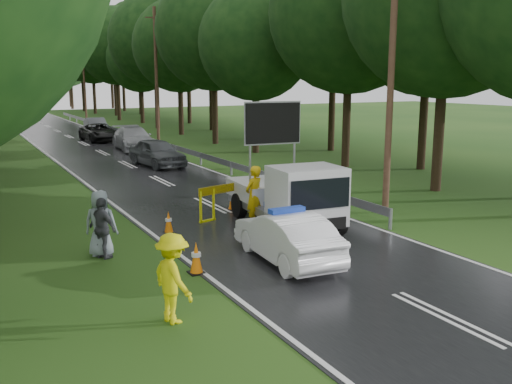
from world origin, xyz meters
TOP-DOWN VIEW (x-y plane):
  - ground at (0.00, 0.00)m, footprint 160.00×160.00m
  - road at (0.00, 30.00)m, footprint 7.00×140.00m
  - guardrail at (3.70, 29.67)m, footprint 0.12×60.06m
  - utility_pole_near at (5.20, 2.00)m, footprint 1.40×0.24m
  - utility_pole_mid at (5.20, 28.00)m, footprint 1.40×0.24m
  - utility_pole_far at (5.20, 54.00)m, footprint 1.40×0.24m
  - tree_right_near at (9.00, 2.00)m, footprint 7.92×7.92m
  - police_sedan at (-1.00, -1.24)m, footprint 1.67×4.14m
  - work_truck at (0.90, 1.76)m, footprint 2.65×5.23m
  - barrier at (-0.10, 4.00)m, footprint 2.85×0.86m
  - officer at (-0.04, 2.44)m, footprint 0.87×0.74m
  - civilian at (0.39, 1.81)m, footprint 1.10×1.02m
  - bystander_left at (-5.01, -3.50)m, footprint 0.91×1.31m
  - bystander_mid at (-5.27, 1.34)m, footprint 0.82×1.07m
  - bystander_right at (-5.26, 1.59)m, footprint 1.08×0.97m
  - queue_car_first at (1.37, 16.74)m, footprint 2.40×4.72m
  - queue_car_second at (2.30, 24.61)m, footprint 2.54×5.54m
  - queue_car_third at (1.53, 31.33)m, footprint 2.50×5.00m
  - queue_car_fourth at (2.60, 37.33)m, footprint 1.62×4.34m
  - cone_near_left at (-3.50, -1.00)m, footprint 0.39×0.39m
  - cone_center at (0.22, 0.27)m, footprint 0.37×0.37m
  - cone_far at (0.38, 5.00)m, footprint 0.33×0.33m
  - cone_left_mid at (-2.82, 3.00)m, footprint 0.34×0.34m
  - cone_right at (3.50, 4.50)m, footprint 0.36×0.36m

SIDE VIEW (x-z plane):
  - ground at x=0.00m, z-range 0.00..0.00m
  - road at x=0.00m, z-range 0.00..0.02m
  - cone_far at x=0.38m, z-range -0.01..0.69m
  - cone_left_mid at x=-2.82m, z-range -0.01..0.70m
  - cone_right at x=3.50m, z-range -0.01..0.75m
  - cone_center at x=0.22m, z-range -0.01..0.77m
  - cone_near_left at x=-3.50m, z-range -0.01..0.81m
  - guardrail at x=3.70m, z-range 0.20..0.90m
  - police_sedan at x=-1.00m, z-range -0.06..1.41m
  - queue_car_third at x=1.53m, z-range 0.00..1.36m
  - queue_car_fourth at x=2.60m, z-range 0.00..1.42m
  - queue_car_first at x=1.37m, z-range 0.00..1.54m
  - queue_car_second at x=2.30m, z-range 0.00..1.57m
  - bystander_mid at x=-5.27m, z-range 0.00..1.70m
  - civilian at x=0.39m, z-range 0.00..1.83m
  - barrier at x=-0.10m, z-range 0.31..1.53m
  - bystander_left at x=-5.01m, z-range 0.00..1.85m
  - bystander_right at x=-5.26m, z-range 0.00..1.85m
  - officer at x=-0.04m, z-range 0.00..2.04m
  - work_truck at x=0.90m, z-range -0.92..3.11m
  - utility_pole_near at x=5.20m, z-range 0.06..10.06m
  - utility_pole_mid at x=5.20m, z-range 0.06..10.06m
  - utility_pole_far at x=5.20m, z-range 0.06..10.06m
  - tree_right_near at x=9.00m, z-range 1.79..13.31m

